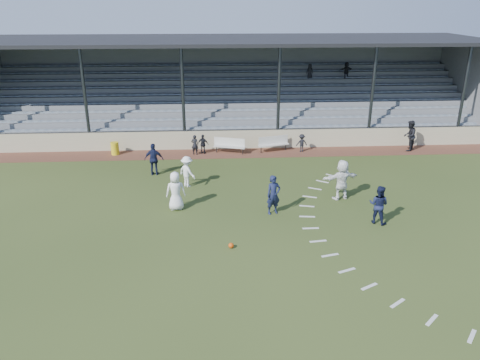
% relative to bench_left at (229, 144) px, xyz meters
% --- Properties ---
extents(ground, '(90.00, 90.00, 0.00)m').
position_rel_bench_left_xyz_m(ground, '(0.17, -10.59, -0.58)').
color(ground, '#303E19').
rests_on(ground, ground).
extents(cinder_track, '(34.00, 2.00, 0.02)m').
position_rel_bench_left_xyz_m(cinder_track, '(0.17, -0.09, -0.57)').
color(cinder_track, '#542E21').
rests_on(cinder_track, ground).
extents(retaining_wall, '(34.00, 0.18, 1.20)m').
position_rel_bench_left_xyz_m(retaining_wall, '(0.17, 0.96, 0.02)').
color(retaining_wall, '#B7AD8C').
rests_on(retaining_wall, ground).
extents(bench_left, '(2.03, 1.05, 0.95)m').
position_rel_bench_left_xyz_m(bench_left, '(0.00, 0.00, 0.00)').
color(bench_left, beige).
rests_on(bench_left, cinder_track).
extents(bench_right, '(2.03, 0.99, 0.95)m').
position_rel_bench_left_xyz_m(bench_right, '(2.80, 0.22, 0.00)').
color(bench_right, beige).
rests_on(bench_right, cinder_track).
extents(trash_bin, '(0.49, 0.49, 0.78)m').
position_rel_bench_left_xyz_m(trash_bin, '(-7.12, 0.10, -0.17)').
color(trash_bin, gold).
rests_on(trash_bin, cinder_track).
extents(football, '(0.21, 0.21, 0.21)m').
position_rel_bench_left_xyz_m(football, '(-0.42, -12.05, -0.48)').
color(football, '#CB450B').
rests_on(football, ground).
extents(player_white_lead, '(0.93, 0.65, 1.82)m').
position_rel_bench_left_xyz_m(player_white_lead, '(-2.78, -8.28, 0.32)').
color(player_white_lead, white).
rests_on(player_white_lead, ground).
extents(player_navy_lead, '(0.76, 0.62, 1.81)m').
position_rel_bench_left_xyz_m(player_navy_lead, '(1.61, -9.00, 0.32)').
color(player_navy_lead, '#151B3C').
rests_on(player_navy_lead, ground).
extents(player_navy_mid, '(1.05, 1.01, 1.71)m').
position_rel_bench_left_xyz_m(player_navy_mid, '(5.99, -10.22, 0.27)').
color(player_navy_mid, '#151B3C').
rests_on(player_navy_mid, ground).
extents(player_white_wing, '(1.16, 1.17, 1.62)m').
position_rel_bench_left_xyz_m(player_white_wing, '(-2.39, -5.47, 0.22)').
color(player_white_wing, white).
rests_on(player_white_wing, ground).
extents(player_navy_wing, '(1.07, 0.50, 1.78)m').
position_rel_bench_left_xyz_m(player_navy_wing, '(-4.27, -3.63, 0.31)').
color(player_navy_wing, '#151B3C').
rests_on(player_navy_wing, ground).
extents(player_white_back, '(1.92, 1.03, 1.98)m').
position_rel_bench_left_xyz_m(player_white_back, '(5.10, -7.53, 0.40)').
color(player_white_back, white).
rests_on(player_white_back, ground).
extents(official, '(1.14, 1.20, 1.95)m').
position_rel_bench_left_xyz_m(official, '(11.41, -0.20, 0.41)').
color(official, black).
rests_on(official, cinder_track).
extents(sub_left_near, '(0.52, 0.41, 1.25)m').
position_rel_bench_left_xyz_m(sub_left_near, '(-2.16, -0.18, 0.06)').
color(sub_left_near, black).
rests_on(sub_left_near, cinder_track).
extents(sub_left_far, '(0.78, 0.53, 1.23)m').
position_rel_bench_left_xyz_m(sub_left_far, '(-1.64, -0.07, 0.05)').
color(sub_left_far, black).
rests_on(sub_left_far, cinder_track).
extents(sub_right, '(0.80, 0.56, 1.14)m').
position_rel_bench_left_xyz_m(sub_right, '(4.56, -0.01, 0.00)').
color(sub_right, black).
rests_on(sub_right, cinder_track).
extents(grandstand, '(34.60, 9.00, 6.61)m').
position_rel_bench_left_xyz_m(grandstand, '(0.17, 5.67, 1.62)').
color(grandstand, slate).
rests_on(grandstand, ground).
extents(penalty_arc, '(3.89, 14.63, 0.01)m').
position_rel_bench_left_xyz_m(penalty_arc, '(4.29, -10.59, -0.58)').
color(penalty_arc, silver).
rests_on(penalty_arc, ground).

